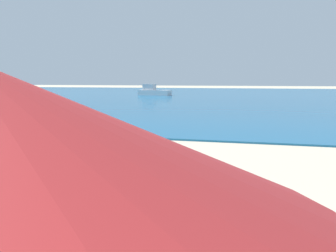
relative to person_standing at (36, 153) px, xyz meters
name	(u,v)px	position (x,y,z in m)	size (l,w,h in m)	color
water	(238,95)	(1.91, 36.14, -0.89)	(160.00, 60.00, 0.06)	#1E6B9E
person_standing	(36,153)	(0.00, 0.00, 0.00)	(0.26, 0.31, 1.62)	#936B4C
boat_far	(153,91)	(-7.68, 33.10, -0.41)	(4.05, 2.06, 1.32)	white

